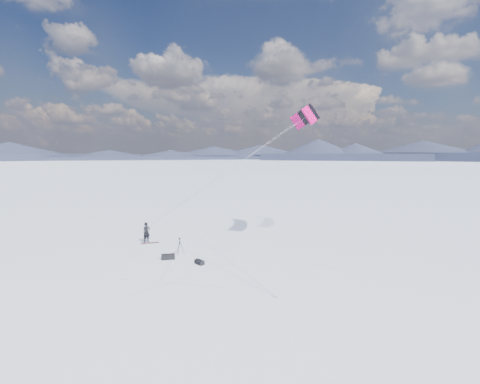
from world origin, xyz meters
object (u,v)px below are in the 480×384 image
at_px(snowkiter, 147,242).
at_px(snowboard, 150,243).
at_px(tripod, 180,244).
at_px(gear_bag_b, 199,262).
at_px(gear_bag_a, 168,257).

relative_size(snowkiter, snowboard, 1.15).
relative_size(snowboard, tripod, 1.17).
bearing_deg(gear_bag_b, snowkiter, -177.92).
height_order(gear_bag_a, gear_bag_b, gear_bag_a).
xyz_separation_m(tripod, gear_bag_b, (2.36, -1.30, -0.63)).
bearing_deg(tripod, snowkiter, 119.16).
distance_m(snowkiter, tripod, 4.70).
height_order(tripod, gear_bag_b, tripod).
distance_m(snowboard, tripod, 4.29).
bearing_deg(tripod, gear_bag_b, -67.66).
bearing_deg(gear_bag_a, snowkiter, 109.14).
height_order(snowkiter, gear_bag_b, snowkiter).
height_order(tripod, gear_bag_a, tripod).
distance_m(snowkiter, snowboard, 0.42).
bearing_deg(gear_bag_b, snowboard, -178.47).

